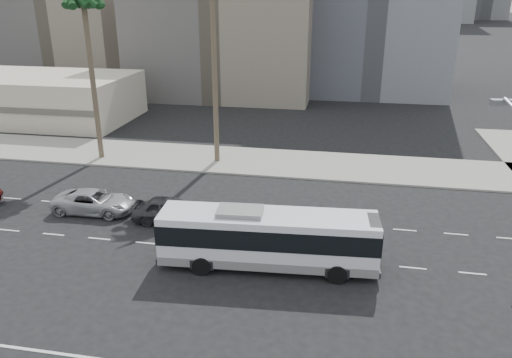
% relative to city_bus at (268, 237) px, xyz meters
% --- Properties ---
extents(ground, '(700.00, 700.00, 0.00)m').
position_rel_city_bus_xyz_m(ground, '(-1.35, 1.20, -1.72)').
color(ground, black).
rests_on(ground, ground).
extents(sidewalk_north, '(120.00, 7.00, 0.15)m').
position_rel_city_bus_xyz_m(sidewalk_north, '(-1.35, 16.70, -1.65)').
color(sidewalk_north, gray).
rests_on(sidewalk_north, ground).
extents(commercial_low, '(22.00, 12.16, 5.00)m').
position_rel_city_bus_xyz_m(commercial_low, '(-31.35, 27.19, 0.78)').
color(commercial_low, beige).
rests_on(commercial_low, ground).
extents(midrise_beige_west, '(24.00, 18.00, 18.00)m').
position_rel_city_bus_xyz_m(midrise_beige_west, '(-13.35, 46.20, 7.28)').
color(midrise_beige_west, '#615C58').
rests_on(midrise_beige_west, ground).
extents(midrise_beige_far, '(18.00, 16.00, 15.00)m').
position_rel_city_bus_xyz_m(midrise_beige_far, '(-39.35, 51.20, 5.78)').
color(midrise_beige_far, '#615C58').
rests_on(midrise_beige_far, ground).
extents(city_bus, '(11.55, 3.33, 3.27)m').
position_rel_city_bus_xyz_m(city_bus, '(0.00, 0.00, 0.00)').
color(city_bus, silver).
rests_on(city_bus, ground).
extents(car_a, '(2.29, 4.99, 1.66)m').
position_rel_city_bus_xyz_m(car_a, '(-6.91, 4.19, -0.89)').
color(car_a, '#313134').
rests_on(car_a, ground).
extents(car_b, '(2.62, 5.43, 1.49)m').
position_rel_city_bus_xyz_m(car_b, '(-12.45, 4.70, -0.97)').
color(car_b, '#9E9FA3').
rests_on(car_b, ground).
extents(palm_mid, '(4.65, 4.65, 14.38)m').
position_rel_city_bus_xyz_m(palm_mid, '(-17.27, 15.17, 11.21)').
color(palm_mid, brown).
rests_on(palm_mid, ground).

